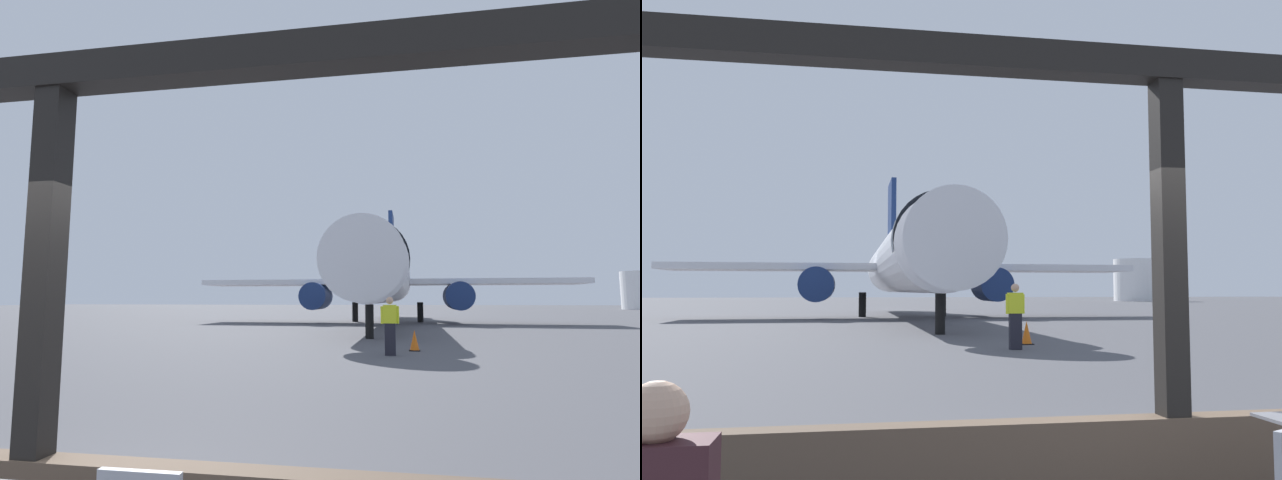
% 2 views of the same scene
% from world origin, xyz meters
% --- Properties ---
extents(ground_plane, '(220.00, 220.00, 0.00)m').
position_xyz_m(ground_plane, '(0.00, 40.00, 0.00)').
color(ground_plane, '#4C4C51').
extents(window_frame, '(8.71, 0.24, 3.45)m').
position_xyz_m(window_frame, '(0.00, 0.00, 1.24)').
color(window_frame, brown).
rests_on(window_frame, ground).
extents(airplane, '(26.74, 32.73, 9.92)m').
position_xyz_m(airplane, '(0.79, 31.37, 3.17)').
color(airplane, silver).
rests_on(airplane, ground).
extents(ground_crew_worker, '(0.55, 0.23, 1.74)m').
position_xyz_m(ground_crew_worker, '(1.92, 12.23, 0.90)').
color(ground_crew_worker, black).
rests_on(ground_crew_worker, ground).
extents(traffic_cone, '(0.36, 0.36, 0.68)m').
position_xyz_m(traffic_cone, '(2.64, 13.72, 0.32)').
color(traffic_cone, orange).
rests_on(traffic_cone, ground).
extents(fuel_storage_tank, '(6.31, 6.31, 6.27)m').
position_xyz_m(fuel_storage_tank, '(39.91, 87.65, 3.13)').
color(fuel_storage_tank, white).
rests_on(fuel_storage_tank, ground).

